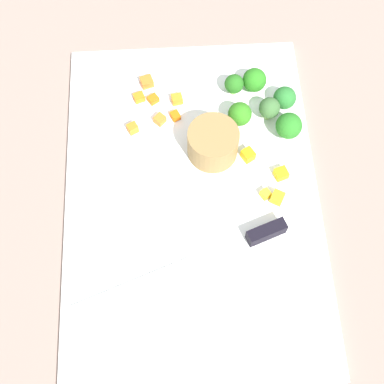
% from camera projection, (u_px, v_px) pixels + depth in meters
% --- Properties ---
extents(ground_plane, '(4.00, 4.00, 0.00)m').
position_uv_depth(ground_plane, '(192.00, 198.00, 0.78)').
color(ground_plane, gray).
extents(cutting_board, '(0.53, 0.36, 0.01)m').
position_uv_depth(cutting_board, '(192.00, 197.00, 0.77)').
color(cutting_board, white).
rests_on(cutting_board, ground_plane).
extents(prep_bowl, '(0.07, 0.07, 0.05)m').
position_uv_depth(prep_bowl, '(213.00, 143.00, 0.77)').
color(prep_bowl, olive).
rests_on(prep_bowl, cutting_board).
extents(chef_knife, '(0.12, 0.30, 0.02)m').
position_uv_depth(chef_knife, '(220.00, 252.00, 0.72)').
color(chef_knife, silver).
rests_on(chef_knife, cutting_board).
extents(carrot_dice_0, '(0.02, 0.02, 0.01)m').
position_uv_depth(carrot_dice_0, '(177.00, 99.00, 0.83)').
color(carrot_dice_0, orange).
rests_on(carrot_dice_0, cutting_board).
extents(carrot_dice_1, '(0.02, 0.02, 0.01)m').
position_uv_depth(carrot_dice_1, '(153.00, 99.00, 0.83)').
color(carrot_dice_1, orange).
rests_on(carrot_dice_1, cutting_board).
extents(carrot_dice_2, '(0.02, 0.02, 0.01)m').
position_uv_depth(carrot_dice_2, '(139.00, 97.00, 0.83)').
color(carrot_dice_2, orange).
rests_on(carrot_dice_2, cutting_board).
extents(carrot_dice_3, '(0.02, 0.02, 0.01)m').
position_uv_depth(carrot_dice_3, '(160.00, 119.00, 0.81)').
color(carrot_dice_3, orange).
rests_on(carrot_dice_3, cutting_board).
extents(carrot_dice_4, '(0.02, 0.02, 0.01)m').
position_uv_depth(carrot_dice_4, '(147.00, 82.00, 0.84)').
color(carrot_dice_4, orange).
rests_on(carrot_dice_4, cutting_board).
extents(carrot_dice_5, '(0.02, 0.02, 0.01)m').
position_uv_depth(carrot_dice_5, '(175.00, 116.00, 0.82)').
color(carrot_dice_5, orange).
rests_on(carrot_dice_5, cutting_board).
extents(carrot_dice_6, '(0.02, 0.02, 0.02)m').
position_uv_depth(carrot_dice_6, '(133.00, 128.00, 0.80)').
color(carrot_dice_6, orange).
rests_on(carrot_dice_6, cutting_board).
extents(pepper_dice_0, '(0.02, 0.02, 0.02)m').
position_uv_depth(pepper_dice_0, '(248.00, 155.00, 0.78)').
color(pepper_dice_0, yellow).
rests_on(pepper_dice_0, cutting_board).
extents(pepper_dice_1, '(0.02, 0.02, 0.02)m').
position_uv_depth(pepper_dice_1, '(277.00, 198.00, 0.76)').
color(pepper_dice_1, yellow).
rests_on(pepper_dice_1, cutting_board).
extents(pepper_dice_2, '(0.02, 0.02, 0.01)m').
position_uv_depth(pepper_dice_2, '(265.00, 194.00, 0.76)').
color(pepper_dice_2, yellow).
rests_on(pepper_dice_2, cutting_board).
extents(pepper_dice_3, '(0.02, 0.02, 0.01)m').
position_uv_depth(pepper_dice_3, '(281.00, 174.00, 0.77)').
color(pepper_dice_3, yellow).
rests_on(pepper_dice_3, cutting_board).
extents(broccoli_floret_0, '(0.03, 0.03, 0.04)m').
position_uv_depth(broccoli_floret_0, '(269.00, 108.00, 0.80)').
color(broccoli_floret_0, '#93C060').
rests_on(broccoli_floret_0, cutting_board).
extents(broccoli_floret_1, '(0.04, 0.04, 0.04)m').
position_uv_depth(broccoli_floret_1, '(289.00, 126.00, 0.79)').
color(broccoli_floret_1, '#82B958').
rests_on(broccoli_floret_1, cutting_board).
extents(broccoli_floret_2, '(0.04, 0.04, 0.04)m').
position_uv_depth(broccoli_floret_2, '(240.00, 114.00, 0.79)').
color(broccoli_floret_2, '#81AE5C').
rests_on(broccoli_floret_2, cutting_board).
extents(broccoli_floret_3, '(0.03, 0.03, 0.04)m').
position_uv_depth(broccoli_floret_3, '(234.00, 84.00, 0.82)').
color(broccoli_floret_3, '#87BF5B').
rests_on(broccoli_floret_3, cutting_board).
extents(broccoli_floret_4, '(0.04, 0.04, 0.04)m').
position_uv_depth(broccoli_floret_4, '(254.00, 80.00, 0.82)').
color(broccoli_floret_4, '#8FBF68').
rests_on(broccoli_floret_4, cutting_board).
extents(broccoli_floret_5, '(0.03, 0.03, 0.04)m').
position_uv_depth(broccoli_floret_5, '(285.00, 98.00, 0.81)').
color(broccoli_floret_5, '#8CC255').
rests_on(broccoli_floret_5, cutting_board).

